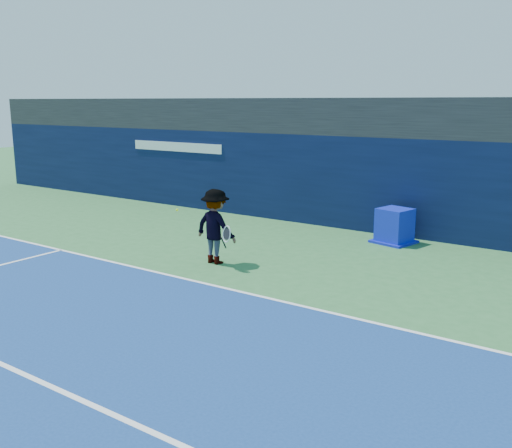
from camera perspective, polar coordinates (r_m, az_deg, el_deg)
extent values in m
plane|color=#306B36|center=(11.35, -15.96, -9.45)|extent=(80.00, 80.00, 0.00)
cube|color=white|center=(13.31, -5.91, -5.75)|extent=(24.00, 0.10, 0.01)
cube|color=black|center=(19.88, 10.30, 10.58)|extent=(36.00, 3.00, 1.20)
cube|color=black|center=(19.15, 8.80, 4.26)|extent=(36.00, 1.00, 3.00)
cube|color=white|center=(22.61, -7.99, 7.65)|extent=(4.50, 0.04, 0.35)
cube|color=#0C1AB1|center=(17.22, 13.68, -0.16)|extent=(1.02, 1.02, 1.02)
cube|color=#0C14AE|center=(17.33, 13.60, -1.71)|extent=(1.28, 1.28, 0.07)
imported|color=silver|center=(14.58, -4.07, -0.25)|extent=(1.28, 0.79, 1.92)
cylinder|color=black|center=(14.18, -3.27, -1.88)|extent=(0.09, 0.17, 0.30)
torus|color=silver|center=(14.00, -2.95, -1.01)|extent=(0.35, 0.20, 0.34)
cylinder|color=black|center=(14.00, -2.95, -1.01)|extent=(0.30, 0.15, 0.29)
sphere|color=#C3DF18|center=(15.44, -7.90, 1.40)|extent=(0.07, 0.07, 0.07)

